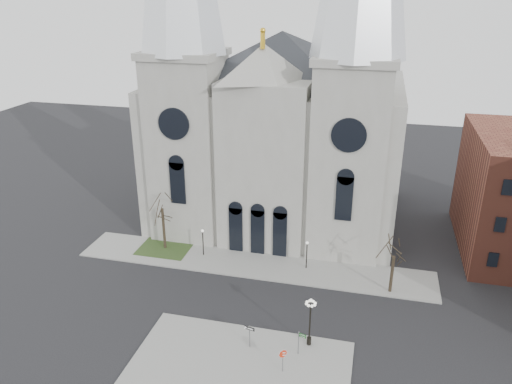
% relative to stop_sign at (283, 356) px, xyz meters
% --- Properties ---
extents(ground, '(160.00, 160.00, 0.00)m').
position_rel_stop_sign_xyz_m(ground, '(-6.55, 4.93, -1.71)').
color(ground, black).
rests_on(ground, ground).
extents(sidewalk_near, '(18.00, 10.00, 0.14)m').
position_rel_stop_sign_xyz_m(sidewalk_near, '(-3.55, -0.07, -1.64)').
color(sidewalk_near, gray).
rests_on(sidewalk_near, ground).
extents(sidewalk_far, '(40.00, 6.00, 0.14)m').
position_rel_stop_sign_xyz_m(sidewalk_far, '(-6.55, 15.93, -1.64)').
color(sidewalk_far, gray).
rests_on(sidewalk_far, ground).
extents(grass_patch, '(6.00, 5.00, 0.18)m').
position_rel_stop_sign_xyz_m(grass_patch, '(-17.55, 16.93, -1.62)').
color(grass_patch, '#2F431D').
rests_on(grass_patch, ground).
extents(cathedral, '(33.00, 26.66, 54.00)m').
position_rel_stop_sign_xyz_m(cathedral, '(-6.55, 27.79, 16.77)').
color(cathedral, '#9B9990').
rests_on(cathedral, ground).
extents(tree_left, '(3.20, 3.20, 7.50)m').
position_rel_stop_sign_xyz_m(tree_left, '(-17.55, 16.93, 3.88)').
color(tree_left, black).
rests_on(tree_left, ground).
extents(tree_right, '(3.20, 3.20, 6.00)m').
position_rel_stop_sign_xyz_m(tree_right, '(8.45, 13.93, 2.76)').
color(tree_right, black).
rests_on(tree_right, ground).
extents(ped_lamp_left, '(0.32, 0.32, 3.26)m').
position_rel_stop_sign_xyz_m(ped_lamp_left, '(-12.55, 16.43, 0.62)').
color(ped_lamp_left, black).
rests_on(ped_lamp_left, sidewalk_far).
extents(ped_lamp_right, '(0.32, 0.32, 3.26)m').
position_rel_stop_sign_xyz_m(ped_lamp_right, '(-0.55, 16.43, 0.62)').
color(ped_lamp_right, black).
rests_on(ped_lamp_right, sidewalk_far).
extents(stop_sign, '(0.75, 0.26, 2.17)m').
position_rel_stop_sign_xyz_m(stop_sign, '(0.00, 0.00, 0.00)').
color(stop_sign, slate).
rests_on(stop_sign, sidewalk_near).
extents(globe_lamp, '(1.30, 1.30, 4.66)m').
position_rel_stop_sign_xyz_m(globe_lamp, '(1.59, 3.80, 1.36)').
color(globe_lamp, black).
rests_on(globe_lamp, sidewalk_near).
extents(one_way_sign, '(0.94, 0.24, 2.18)m').
position_rel_stop_sign_xyz_m(one_way_sign, '(-3.33, 2.25, -0.09)').
color(one_way_sign, slate).
rests_on(one_way_sign, sidewalk_near).
extents(street_name_sign, '(0.70, 0.25, 2.25)m').
position_rel_stop_sign_xyz_m(street_name_sign, '(0.96, 2.37, -0.24)').
color(street_name_sign, slate).
rests_on(street_name_sign, sidewalk_near).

